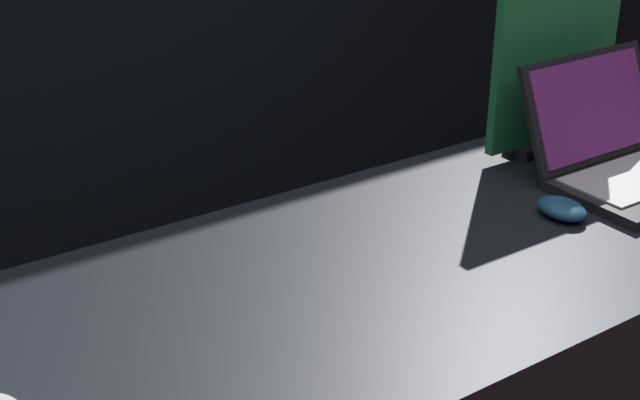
{
  "coord_description": "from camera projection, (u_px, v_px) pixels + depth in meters",
  "views": [
    {
      "loc": [
        -0.67,
        -0.66,
        1.67
      ],
      "look_at": [
        0.0,
        0.33,
        1.11
      ],
      "focal_mm": 50.0,
      "sensor_mm": 36.0,
      "label": 1
    }
  ],
  "objects": [
    {
      "name": "promo_stand_back",
      "position": [
        555.0,
        65.0,
        1.85
      ],
      "size": [
        0.35,
        0.07,
        0.39
      ],
      "color": "black",
      "rests_on": "display_counter"
    },
    {
      "name": "laptop_back",
      "position": [
        624.0,
        153.0,
        1.75
      ],
      "size": [
        0.35,
        0.32,
        0.23
      ],
      "color": "black",
      "rests_on": "display_counter"
    },
    {
      "name": "mouse_back",
      "position": [
        562.0,
        209.0,
        1.61
      ],
      "size": [
        0.07,
        0.1,
        0.03
      ],
      "color": "navy",
      "rests_on": "display_counter"
    }
  ]
}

